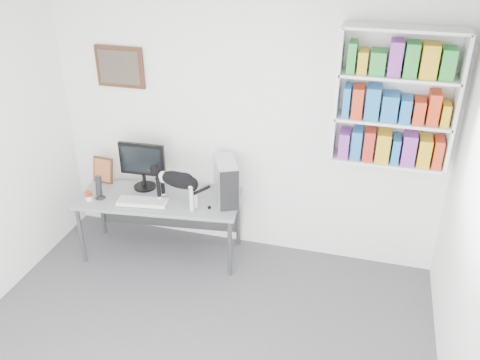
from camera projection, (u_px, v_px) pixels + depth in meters
The scene contains 11 objects.
room at pixel (167, 239), 3.41m from camera, with size 4.01×4.01×2.70m.
bookshelf at pixel (395, 99), 4.42m from camera, with size 1.03×0.28×1.24m, color silver.
wall_art at pixel (120, 67), 5.13m from camera, with size 0.52×0.04×0.42m, color #4C2A18.
desk at pixel (162, 226), 5.38m from camera, with size 1.65×0.64×0.69m, color gray.
monitor at pixel (143, 166), 5.28m from camera, with size 0.49×0.23×0.52m, color black.
keyboard at pixel (143, 202), 5.10m from camera, with size 0.50×0.19×0.04m, color white.
pc_tower at pixel (226, 181), 5.07m from camera, with size 0.20×0.44×0.44m, color silver.
speaker at pixel (99, 187), 5.15m from camera, with size 0.11×0.11×0.26m, color black.
leaning_print at pixel (103, 169), 5.46m from camera, with size 0.23×0.09×0.29m, color #4C2A18.
soup_can at pixel (89, 196), 5.15m from camera, with size 0.07×0.07×0.10m, color #A82B0E.
cat at pixel (178, 188), 5.00m from camera, with size 0.62×0.17×0.38m, color black, non-canonical shape.
Camera 1 is at (1.22, -2.59, 3.30)m, focal length 38.00 mm.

